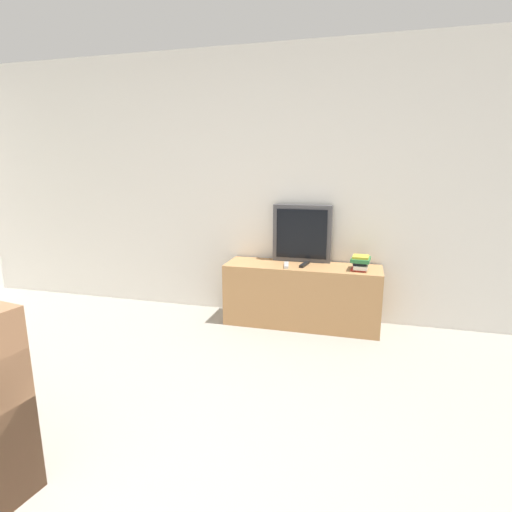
% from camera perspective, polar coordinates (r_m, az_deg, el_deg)
% --- Properties ---
extents(wall_back, '(9.00, 0.06, 2.60)m').
position_cam_1_polar(wall_back, '(4.11, -3.91, 9.95)').
color(wall_back, white).
rests_on(wall_back, ground_plane).
extents(tv_stand, '(1.45, 0.43, 0.59)m').
position_cam_1_polar(tv_stand, '(3.85, 6.55, -5.57)').
color(tv_stand, tan).
rests_on(tv_stand, ground_plane).
extents(television, '(0.56, 0.09, 0.55)m').
position_cam_1_polar(television, '(3.88, 6.60, 3.23)').
color(television, '#4C4C51').
rests_on(television, tv_stand).
extents(book_stack, '(0.18, 0.22, 0.13)m').
position_cam_1_polar(book_stack, '(3.69, 14.68, -0.91)').
color(book_stack, '#B72D28').
rests_on(book_stack, tv_stand).
extents(remote_on_stand, '(0.07, 0.20, 0.02)m').
position_cam_1_polar(remote_on_stand, '(3.75, 6.92, -1.21)').
color(remote_on_stand, black).
rests_on(remote_on_stand, tv_stand).
extents(remote_secondary, '(0.07, 0.20, 0.02)m').
position_cam_1_polar(remote_secondary, '(3.71, 4.35, -1.31)').
color(remote_secondary, '#B7B7B7').
rests_on(remote_secondary, tv_stand).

